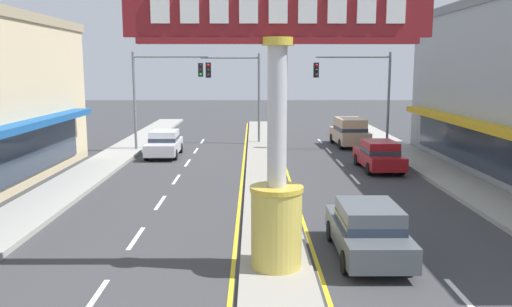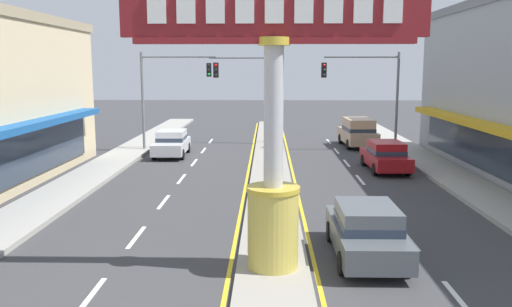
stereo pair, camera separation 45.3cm
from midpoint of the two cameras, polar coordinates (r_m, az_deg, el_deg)
median_strip at (r=25.25m, az=2.08°, el=-2.63°), size 1.90×52.00×0.14m
sidewalk_left at (r=24.73m, az=-18.50°, el=-3.31°), size 2.32×60.00×0.18m
sidewalk_right at (r=25.00m, az=22.58°, el=-3.42°), size 2.32×60.00×0.18m
lane_markings at (r=23.94m, az=2.13°, el=-3.45°), size 8.64×52.00×0.01m
district_sign at (r=13.23m, az=2.88°, el=3.19°), size 7.44×1.37×7.39m
traffic_light_left_side at (r=33.52m, az=-8.80°, el=7.39°), size 4.86×0.46×6.20m
traffic_light_right_side at (r=34.08m, az=12.46°, el=7.32°), size 4.86×0.46×6.20m
traffic_light_median_far at (r=36.54m, az=-0.80°, el=7.56°), size 4.20×0.46×6.20m
sedan_near_right_lane at (r=15.22m, az=12.60°, el=-8.06°), size 1.85×4.30×1.53m
sedan_far_right_lane at (r=28.04m, az=14.17°, el=-0.22°), size 1.94×4.35×1.53m
suv_near_left_lane at (r=36.22m, az=11.24°, el=2.28°), size 2.13×4.68×1.90m
sedan_mid_left_lane at (r=32.17m, az=-8.65°, el=1.14°), size 1.90×4.33×1.53m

